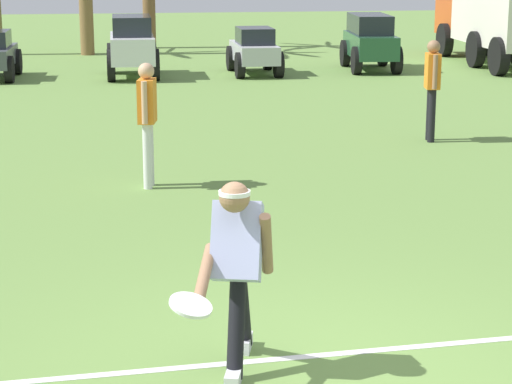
{
  "coord_description": "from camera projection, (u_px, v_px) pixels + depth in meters",
  "views": [
    {
      "loc": [
        -1.38,
        -6.28,
        2.94
      ],
      "look_at": [
        -0.15,
        1.9,
        0.9
      ],
      "focal_mm": 70.0,
      "sensor_mm": 36.0,
      "label": 1
    }
  ],
  "objects": [
    {
      "name": "box_truck",
      "position": [
        492.0,
        16.0,
        25.29
      ],
      "size": [
        1.56,
        5.94,
        2.2
      ],
      "color": "#CC4C19",
      "rests_on": "ground_plane"
    },
    {
      "name": "parked_car_slot_c",
      "position": [
        254.0,
        50.0,
        23.52
      ],
      "size": [
        1.1,
        2.21,
        1.1
      ],
      "color": "#B7BABF",
      "rests_on": "ground_plane"
    },
    {
      "name": "frisbee_in_flight",
      "position": [
        191.0,
        305.0,
        6.24
      ],
      "size": [
        0.39,
        0.39,
        0.11
      ],
      "color": "white"
    },
    {
      "name": "teammate_midfield",
      "position": [
        147.0,
        113.0,
        12.32
      ],
      "size": [
        0.26,
        0.5,
        1.56
      ],
      "color": "silver",
      "rests_on": "ground_plane"
    },
    {
      "name": "frisbee_thrower",
      "position": [
        237.0,
        265.0,
        6.9
      ],
      "size": [
        0.64,
        1.05,
        1.41
      ],
      "color": "black",
      "rests_on": "ground_plane"
    },
    {
      "name": "parked_car_slot_b",
      "position": [
        132.0,
        45.0,
        22.98
      ],
      "size": [
        1.18,
        2.36,
        1.4
      ],
      "color": "silver",
      "rests_on": "ground_plane"
    },
    {
      "name": "teammate_near_sideline",
      "position": [
        432.0,
        81.0,
        15.28
      ],
      "size": [
        0.25,
        0.5,
        1.56
      ],
      "color": "black",
      "rests_on": "ground_plane"
    },
    {
      "name": "parked_car_slot_d",
      "position": [
        370.0,
        40.0,
        24.3
      ],
      "size": [
        1.31,
        2.46,
        1.34
      ],
      "color": "#235133",
      "rests_on": "ground_plane"
    },
    {
      "name": "field_line_paint",
      "position": [
        306.0,
        356.0,
        7.34
      ],
      "size": [
        18.63,
        1.38,
        0.01
      ],
      "primitive_type": "cube",
      "rotation": [
        0.0,
        0.0,
        0.07
      ],
      "color": "white",
      "rests_on": "ground_plane"
    },
    {
      "name": "ground_plane",
      "position": [
        318.0,
        381.0,
        6.93
      ],
      "size": [
        80.0,
        80.0,
        0.0
      ],
      "primitive_type": "plane",
      "color": "olive"
    }
  ]
}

